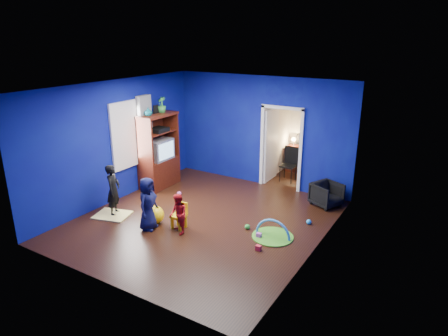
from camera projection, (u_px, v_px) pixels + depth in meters
The scene contains 34 objects.
floor at pixel (203, 221), 8.77m from camera, with size 5.00×5.50×0.01m, color black.
ceiling at pixel (201, 87), 7.84m from camera, with size 5.00×5.50×0.01m, color white.
wall_back at pixel (261, 131), 10.53m from camera, with size 5.00×0.02×2.90m, color #090B6D.
wall_front at pixel (101, 203), 6.08m from camera, with size 5.00×0.02×2.90m, color #090B6D.
wall_left at pixel (116, 142), 9.53m from camera, with size 0.02×5.50×2.90m, color #090B6D.
wall_right at pixel (319, 179), 7.07m from camera, with size 0.02×5.50×2.90m, color #090B6D.
alcove at pixel (294, 135), 11.01m from camera, with size 1.00×1.75×2.50m, color silver, non-canonical shape.
armchair at pixel (327, 194), 9.45m from camera, with size 0.61×0.62×0.57m, color black.
child_black at pixel (113, 190), 8.90m from camera, with size 0.43×0.28×1.18m, color black.
child_navy at pixel (148, 204), 8.23m from camera, with size 0.55×0.36×1.13m, color #0F123A.
toddler_red at pixel (178, 214), 8.07m from camera, with size 0.42×0.32×0.85m, color red.
vase at pixel (148, 112), 9.90m from camera, with size 0.20×0.20×0.21m, color #0C5664.
potted_plant at pixel (162, 105), 10.29m from camera, with size 0.23×0.23×0.40m, color #338D3B.
tv_armoire at pixel (158, 151), 10.48m from camera, with size 0.58×1.14×1.96m, color #411C0A.
crt_tv at pixel (159, 149), 10.45m from camera, with size 0.46×0.70×0.54m, color silver.
yellow_blanket at pixel (112, 215), 9.00m from camera, with size 0.75×0.60×0.03m, color #F2E07A.
hopper_ball at pixel (155, 215), 8.58m from camera, with size 0.40×0.40×0.40m, color yellow.
kid_chair at pixel (179, 217), 8.37m from camera, with size 0.28×0.28×0.50m, color yellow.
play_mat at pixel (273, 236), 8.05m from camera, with size 0.84×0.84×0.02m, color green.
toy_arch at pixel (273, 236), 8.05m from camera, with size 0.75×0.75×0.05m, color #3F8CD8.
window_left at pixel (127, 135), 9.78m from camera, with size 0.03×0.95×1.55m, color white.
curtain at pixel (146, 142), 10.26m from camera, with size 0.14×0.42×2.40m, color slate.
doorway at pixel (281, 149), 10.36m from camera, with size 1.16×0.10×2.10m, color white.
study_desk at pixel (301, 159), 11.80m from camera, with size 0.88×0.44×0.75m, color #3D140A.
desk_monitor at pixel (303, 140), 11.71m from camera, with size 0.40×0.05×0.32m, color black.
desk_lamp at pixel (294, 139), 11.81m from camera, with size 0.14×0.14×0.14m, color #FFD88C.
folding_chair at pixel (288, 165), 11.00m from camera, with size 0.40×0.40×0.92m, color black.
book_shelf at pixel (306, 103), 11.36m from camera, with size 0.88×0.24×0.04m, color white.
toy_0 at pixel (258, 248), 7.55m from camera, with size 0.10×0.08×0.10m, color red.
toy_1 at pixel (309, 222), 8.59m from camera, with size 0.11×0.11×0.11m, color #2496CF.
toy_2 at pixel (151, 225), 8.47m from camera, with size 0.10×0.08×0.10m, color orange.
toy_3 at pixel (247, 227), 8.37m from camera, with size 0.11×0.11×0.11m, color green.
toy_4 at pixel (259, 235), 8.02m from camera, with size 0.10×0.08×0.10m, color #CD4DBA.
toy_5 at pixel (179, 193), 10.11m from camera, with size 0.11×0.11×0.11m, color #DE53A7.
Camera 1 is at (4.51, -6.55, 3.89)m, focal length 32.00 mm.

